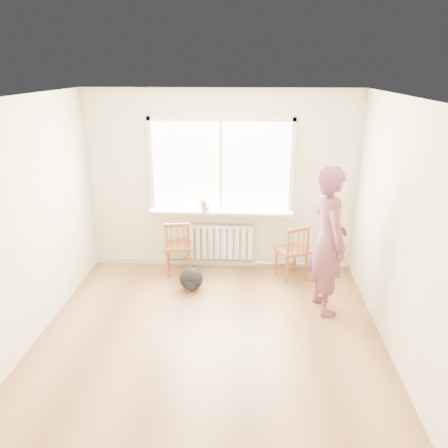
% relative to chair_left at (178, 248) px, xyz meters
% --- Properties ---
extents(floor, '(4.50, 4.50, 0.00)m').
position_rel_chair_left_xyz_m(floor, '(0.62, -1.90, -0.43)').
color(floor, '#A36E42').
rests_on(floor, ground).
extents(ceiling, '(4.50, 4.50, 0.00)m').
position_rel_chair_left_xyz_m(ceiling, '(0.62, -1.90, 2.27)').
color(ceiling, white).
rests_on(ceiling, back_wall).
extents(back_wall, '(4.00, 0.01, 2.70)m').
position_rel_chair_left_xyz_m(back_wall, '(0.62, 0.35, 0.92)').
color(back_wall, beige).
rests_on(back_wall, ground).
extents(window, '(2.12, 0.05, 1.42)m').
position_rel_chair_left_xyz_m(window, '(0.62, 0.33, 1.23)').
color(window, white).
rests_on(window, back_wall).
extents(windowsill, '(2.15, 0.22, 0.04)m').
position_rel_chair_left_xyz_m(windowsill, '(0.62, 0.24, 0.50)').
color(windowsill, white).
rests_on(windowsill, back_wall).
extents(radiator, '(1.00, 0.12, 0.55)m').
position_rel_chair_left_xyz_m(radiator, '(0.62, 0.26, 0.01)').
color(radiator, white).
rests_on(radiator, back_wall).
extents(heating_pipe, '(1.40, 0.04, 0.04)m').
position_rel_chair_left_xyz_m(heating_pipe, '(1.87, 0.29, -0.35)').
color(heating_pipe, silver).
rests_on(heating_pipe, back_wall).
extents(baseboard, '(4.00, 0.03, 0.08)m').
position_rel_chair_left_xyz_m(baseboard, '(0.62, 0.34, -0.39)').
color(baseboard, beige).
rests_on(baseboard, ground).
extents(chair_left, '(0.48, 0.46, 0.86)m').
position_rel_chair_left_xyz_m(chair_left, '(0.00, 0.00, 0.00)').
color(chair_left, '#9C532D').
rests_on(chair_left, floor).
extents(chair_right, '(0.55, 0.54, 0.85)m').
position_rel_chair_left_xyz_m(chair_right, '(1.70, -0.08, -0.00)').
color(chair_right, '#9C532D').
rests_on(chair_right, floor).
extents(person, '(0.60, 0.77, 1.89)m').
position_rel_chair_left_xyz_m(person, '(2.03, -0.89, 0.51)').
color(person, '#BD3F73').
rests_on(person, floor).
extents(cat, '(0.19, 0.39, 0.26)m').
position_rel_chair_left_xyz_m(cat, '(0.40, 0.16, 0.62)').
color(cat, '#D2B68F').
rests_on(cat, windowsill).
extents(backpack, '(0.38, 0.31, 0.33)m').
position_rel_chair_left_xyz_m(backpack, '(0.25, -0.48, -0.26)').
color(backpack, black).
rests_on(backpack, floor).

